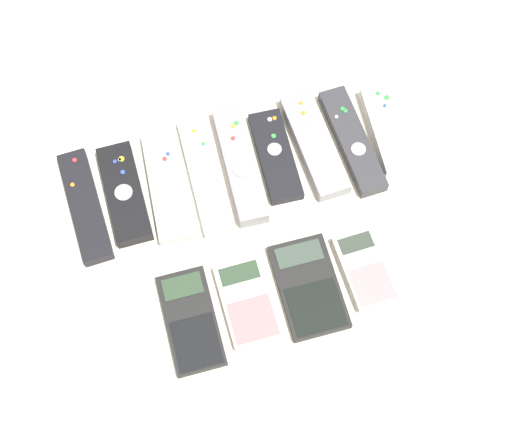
{
  "coord_description": "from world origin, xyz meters",
  "views": [
    {
      "loc": [
        -0.11,
        -0.39,
        1.01
      ],
      "look_at": [
        0.0,
        0.03,
        0.01
      ],
      "focal_mm": 50.0,
      "sensor_mm": 36.0,
      "label": 1
    }
  ],
  "objects_px": {
    "calculator_1": "(247,302)",
    "remote_6": "(314,145)",
    "remote_0": "(85,206)",
    "remote_7": "(352,141)",
    "calculator_3": "(365,269)",
    "remote_2": "(167,186)",
    "calculator_0": "(191,320)",
    "remote_1": "(124,193)",
    "remote_5": "(275,156)",
    "remote_3": "(204,176)",
    "calculator_2": "(309,287)",
    "remote_8": "(387,130)",
    "remote_4": "(238,165)"
  },
  "relations": [
    {
      "from": "remote_8",
      "to": "calculator_3",
      "type": "xyz_separation_m",
      "value": [
        -0.11,
        -0.22,
        -0.0
      ]
    },
    {
      "from": "remote_3",
      "to": "calculator_0",
      "type": "xyz_separation_m",
      "value": [
        -0.07,
        -0.22,
        -0.0
      ]
    },
    {
      "from": "remote_5",
      "to": "remote_7",
      "type": "distance_m",
      "value": 0.13
    },
    {
      "from": "remote_6",
      "to": "calculator_0",
      "type": "xyz_separation_m",
      "value": [
        -0.26,
        -0.23,
        -0.01
      ]
    },
    {
      "from": "calculator_3",
      "to": "remote_1",
      "type": "bearing_deg",
      "value": 143.75
    },
    {
      "from": "remote_6",
      "to": "remote_7",
      "type": "height_order",
      "value": "remote_6"
    },
    {
      "from": "remote_5",
      "to": "calculator_3",
      "type": "distance_m",
      "value": 0.23
    },
    {
      "from": "remote_2",
      "to": "remote_4",
      "type": "bearing_deg",
      "value": 5.04
    },
    {
      "from": "remote_2",
      "to": "calculator_3",
      "type": "distance_m",
      "value": 0.33
    },
    {
      "from": "remote_8",
      "to": "calculator_0",
      "type": "xyz_separation_m",
      "value": [
        -0.38,
        -0.22,
        -0.01
      ]
    },
    {
      "from": "calculator_0",
      "to": "remote_3",
      "type": "bearing_deg",
      "value": 71.75
    },
    {
      "from": "remote_6",
      "to": "remote_7",
      "type": "distance_m",
      "value": 0.06
    },
    {
      "from": "calculator_0",
      "to": "remote_2",
      "type": "bearing_deg",
      "value": 86.59
    },
    {
      "from": "remote_6",
      "to": "calculator_1",
      "type": "distance_m",
      "value": 0.28
    },
    {
      "from": "remote_0",
      "to": "remote_7",
      "type": "xyz_separation_m",
      "value": [
        0.43,
        0.0,
        0.0
      ]
    },
    {
      "from": "remote_2",
      "to": "calculator_3",
      "type": "height_order",
      "value": "same"
    },
    {
      "from": "calculator_2",
      "to": "remote_8",
      "type": "bearing_deg",
      "value": 47.91
    },
    {
      "from": "remote_6",
      "to": "calculator_3",
      "type": "distance_m",
      "value": 0.22
    },
    {
      "from": "calculator_3",
      "to": "remote_4",
      "type": "bearing_deg",
      "value": 120.22
    },
    {
      "from": "remote_3",
      "to": "remote_5",
      "type": "height_order",
      "value": "remote_5"
    },
    {
      "from": "remote_1",
      "to": "calculator_3",
      "type": "distance_m",
      "value": 0.39
    },
    {
      "from": "remote_4",
      "to": "calculator_2",
      "type": "distance_m",
      "value": 0.23
    },
    {
      "from": "remote_1",
      "to": "remote_3",
      "type": "relative_size",
      "value": 0.83
    },
    {
      "from": "remote_6",
      "to": "calculator_3",
      "type": "bearing_deg",
      "value": -90.6
    },
    {
      "from": "remote_0",
      "to": "remote_7",
      "type": "bearing_deg",
      "value": -3.16
    },
    {
      "from": "calculator_1",
      "to": "calculator_3",
      "type": "distance_m",
      "value": 0.18
    },
    {
      "from": "remote_5",
      "to": "remote_6",
      "type": "distance_m",
      "value": 0.07
    },
    {
      "from": "remote_1",
      "to": "remote_2",
      "type": "relative_size",
      "value": 0.88
    },
    {
      "from": "calculator_3",
      "to": "remote_2",
      "type": "bearing_deg",
      "value": 137.95
    },
    {
      "from": "remote_4",
      "to": "remote_0",
      "type": "bearing_deg",
      "value": -177.27
    },
    {
      "from": "remote_3",
      "to": "calculator_0",
      "type": "relative_size",
      "value": 1.34
    },
    {
      "from": "remote_5",
      "to": "calculator_0",
      "type": "relative_size",
      "value": 1.07
    },
    {
      "from": "remote_0",
      "to": "calculator_2",
      "type": "height_order",
      "value": "remote_0"
    },
    {
      "from": "remote_8",
      "to": "remote_5",
      "type": "bearing_deg",
      "value": -177.71
    },
    {
      "from": "remote_1",
      "to": "remote_2",
      "type": "height_order",
      "value": "remote_1"
    },
    {
      "from": "remote_3",
      "to": "remote_6",
      "type": "xyz_separation_m",
      "value": [
        0.18,
        0.01,
        0.0
      ]
    },
    {
      "from": "remote_3",
      "to": "calculator_3",
      "type": "height_order",
      "value": "same"
    },
    {
      "from": "remote_5",
      "to": "calculator_1",
      "type": "xyz_separation_m",
      "value": [
        -0.11,
        -0.22,
        -0.0
      ]
    },
    {
      "from": "remote_2",
      "to": "calculator_1",
      "type": "distance_m",
      "value": 0.23
    },
    {
      "from": "remote_2",
      "to": "calculator_0",
      "type": "xyz_separation_m",
      "value": [
        -0.01,
        -0.22,
        -0.0
      ]
    },
    {
      "from": "remote_0",
      "to": "calculator_3",
      "type": "height_order",
      "value": "remote_0"
    },
    {
      "from": "remote_0",
      "to": "remote_3",
      "type": "bearing_deg",
      "value": -2.3
    },
    {
      "from": "remote_8",
      "to": "remote_3",
      "type": "bearing_deg",
      "value": -176.48
    },
    {
      "from": "calculator_1",
      "to": "remote_2",
      "type": "bearing_deg",
      "value": 108.2
    },
    {
      "from": "calculator_0",
      "to": "calculator_3",
      "type": "relative_size",
      "value": 1.27
    },
    {
      "from": "remote_6",
      "to": "calculator_1",
      "type": "xyz_separation_m",
      "value": [
        -0.17,
        -0.22,
        -0.0
      ]
    },
    {
      "from": "calculator_3",
      "to": "remote_5",
      "type": "bearing_deg",
      "value": 106.77
    },
    {
      "from": "calculator_1",
      "to": "remote_6",
      "type": "bearing_deg",
      "value": 51.85
    },
    {
      "from": "remote_5",
      "to": "remote_4",
      "type": "bearing_deg",
      "value": -175.38
    },
    {
      "from": "remote_3",
      "to": "remote_2",
      "type": "bearing_deg",
      "value": -176.62
    }
  ]
}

